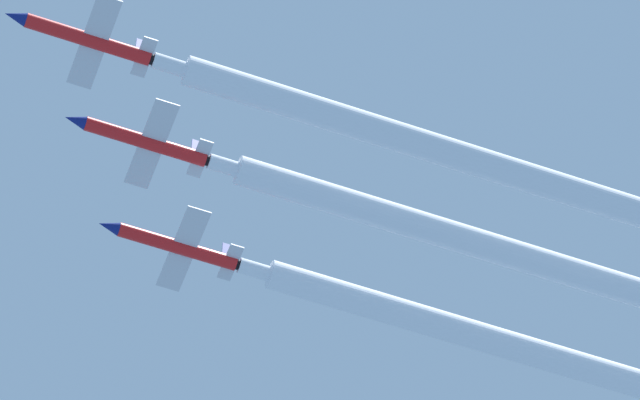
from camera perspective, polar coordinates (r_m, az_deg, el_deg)
jet_lead at (r=187.45m, az=-5.96°, el=4.08°), size 8.97×13.06×3.14m
jet_second_echelon at (r=191.53m, az=-4.51°, el=1.51°), size 8.97×13.06×3.14m
jet_third_echelon at (r=195.76m, az=-3.71°, el=-1.15°), size 8.97×13.06×3.14m
smoke_trail_lead at (r=195.65m, az=6.21°, el=0.27°), size 2.58×74.75×2.58m
smoke_trail_second_echelon at (r=200.25m, az=6.55°, el=-1.87°), size 2.58×68.96×2.58m
smoke_trail_third_echelon at (r=206.41m, az=7.82°, el=-4.54°), size 2.58×74.83×2.58m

